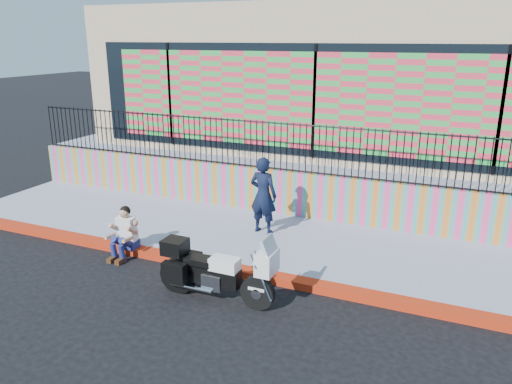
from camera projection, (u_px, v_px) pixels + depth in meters
The scene contains 10 objects.
ground at pixel (246, 276), 9.59m from camera, with size 90.00×90.00×0.00m, color black.
red_curb at pixel (246, 272), 9.57m from camera, with size 16.00×0.30×0.15m, color #9D1D0B.
sidewalk at pixel (277, 241), 11.01m from camera, with size 16.00×3.00×0.15m, color #868DA1.
mural_wall at pixel (301, 194), 12.22m from camera, with size 16.00×0.20×1.10m, color #FF4385.
metal_fence at pixel (302, 148), 11.88m from camera, with size 15.80×0.04×1.20m, color black, non-canonical shape.
elevated_platform at pixel (349, 154), 16.71m from camera, with size 16.00×10.00×1.25m, color #868DA1.
storefront_building at pixel (352, 75), 15.74m from camera, with size 14.00×8.06×4.00m.
police_motorcycle at pixel (214, 270), 8.58m from camera, with size 2.14×0.71×1.33m.
police_officer at pixel (263, 195), 11.09m from camera, with size 0.64×0.42×1.75m, color black.
seated_man at pixel (123, 237), 10.25m from camera, with size 0.54×0.71×1.06m.
Camera 1 is at (3.64, -7.87, 4.40)m, focal length 35.00 mm.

